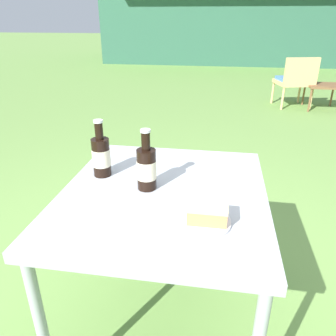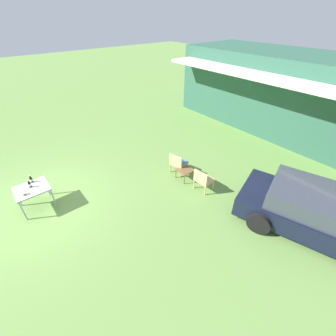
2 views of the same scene
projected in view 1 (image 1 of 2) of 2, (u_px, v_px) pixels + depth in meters
ground_plane at (165, 319)px, 1.58m from camera, size 60.00×60.00×0.00m
cabin_building at (274, 5)px, 10.45m from camera, size 10.38×5.02×3.35m
wicker_chair_cushioned at (296, 79)px, 5.14m from camera, size 0.62×0.59×0.78m
garden_side_table at (323, 87)px, 5.07m from camera, size 0.49×0.49×0.38m
patio_table at (164, 205)px, 1.31m from camera, size 0.79×0.89×0.71m
cake_on_plate at (204, 215)px, 1.07m from camera, size 0.21×0.21×0.08m
cola_bottle_near at (147, 168)px, 1.26m from camera, size 0.08×0.08×0.24m
cola_bottle_far at (101, 156)px, 1.37m from camera, size 0.08×0.08×0.24m
fork at (176, 221)px, 1.08m from camera, size 0.16×0.06×0.01m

